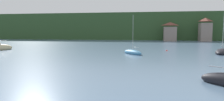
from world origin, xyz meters
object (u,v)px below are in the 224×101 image
at_px(shore_building_west, 170,32).
at_px(mooring_buoy_mid, 167,51).
at_px(sailboat_far_4, 222,52).
at_px(sailboat_far_5, 133,53).
at_px(shore_building_westcentral, 205,30).

xyz_separation_m(shore_building_west, mooring_buoy_mid, (-6.31, -46.11, -4.22)).
bearing_deg(sailboat_far_4, shore_building_west, 31.76).
distance_m(shore_building_west, sailboat_far_4, 50.49).
relative_size(shore_building_west, sailboat_far_5, 1.03).
relative_size(sailboat_far_4, sailboat_far_5, 1.25).
height_order(sailboat_far_4, mooring_buoy_mid, sailboat_far_4).
xyz_separation_m(sailboat_far_4, mooring_buoy_mid, (-10.94, 4.02, -0.35)).
relative_size(sailboat_far_5, mooring_buoy_mid, 19.42).
bearing_deg(shore_building_westcentral, shore_building_west, -179.00).
distance_m(shore_building_west, sailboat_far_5, 55.68).
bearing_deg(shore_building_west, sailboat_far_4, -84.72).
xyz_separation_m(shore_building_west, sailboat_far_5, (-14.06, -53.74, -3.94)).
bearing_deg(mooring_buoy_mid, sailboat_far_4, -20.20).
bearing_deg(sailboat_far_5, shore_building_westcentral, -67.41).
bearing_deg(mooring_buoy_mid, sailboat_far_5, -135.45).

